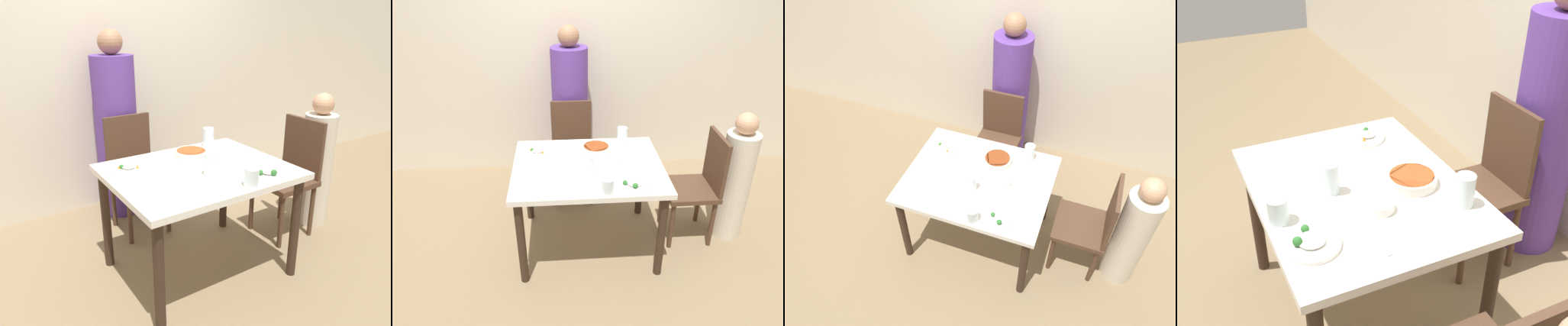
# 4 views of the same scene
# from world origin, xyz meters

# --- Properties ---
(ground_plane) EXTENTS (10.00, 10.00, 0.00)m
(ground_plane) POSITION_xyz_m (0.00, 0.00, 0.00)
(ground_plane) COLOR #847051
(wall_back) EXTENTS (10.00, 0.06, 2.70)m
(wall_back) POSITION_xyz_m (0.00, 1.39, 1.35)
(wall_back) COLOR beige
(wall_back) RESTS_ON ground_plane
(dining_table) EXTENTS (1.11, 0.89, 0.74)m
(dining_table) POSITION_xyz_m (0.00, 0.00, 0.65)
(dining_table) COLOR silver
(dining_table) RESTS_ON ground_plane
(chair_adult_spot) EXTENTS (0.40, 0.40, 0.92)m
(chair_adult_spot) POSITION_xyz_m (-0.09, 0.78, 0.50)
(chair_adult_spot) COLOR #4C3323
(chair_adult_spot) RESTS_ON ground_plane
(chair_child_spot) EXTENTS (0.40, 0.40, 0.92)m
(chair_child_spot) POSITION_xyz_m (0.89, 0.06, 0.50)
(chair_child_spot) COLOR #4C3323
(chair_child_spot) RESTS_ON ground_plane
(person_adult) EXTENTS (0.35, 0.35, 1.56)m
(person_adult) POSITION_xyz_m (-0.09, 1.13, 0.71)
(person_adult) COLOR #5B3893
(person_adult) RESTS_ON ground_plane
(person_child) EXTENTS (0.25, 0.25, 1.10)m
(person_child) POSITION_xyz_m (1.19, 0.06, 0.50)
(person_child) COLOR beige
(person_child) RESTS_ON ground_plane
(bowl_curry) EXTENTS (0.23, 0.23, 0.05)m
(bowl_curry) POSITION_xyz_m (0.08, 0.22, 0.77)
(bowl_curry) COLOR silver
(bowl_curry) RESTS_ON dining_table
(plate_rice_adult) EXTENTS (0.24, 0.24, 0.05)m
(plate_rice_adult) POSITION_xyz_m (-0.40, 0.19, 0.75)
(plate_rice_adult) COLOR white
(plate_rice_adult) RESTS_ON dining_table
(plate_rice_child) EXTENTS (0.22, 0.22, 0.06)m
(plate_rice_child) POSITION_xyz_m (0.29, -0.32, 0.76)
(plate_rice_child) COLOR white
(plate_rice_child) RESTS_ON dining_table
(bowl_rice_small) EXTENTS (0.11, 0.11, 0.04)m
(bowl_rice_small) POSITION_xyz_m (0.20, 0.01, 0.76)
(bowl_rice_small) COLOR white
(bowl_rice_small) RESTS_ON dining_table
(glass_water_tall) EXTENTS (0.08, 0.08, 0.11)m
(glass_water_tall) POSITION_xyz_m (0.10, -0.38, 0.80)
(glass_water_tall) COLOR silver
(glass_water_tall) RESTS_ON dining_table
(glass_water_short) EXTENTS (0.07, 0.07, 0.14)m
(glass_water_short) POSITION_xyz_m (-0.01, -0.13, 0.81)
(glass_water_short) COLOR silver
(glass_water_short) RESTS_ON dining_table
(glass_water_center) EXTENTS (0.08, 0.08, 0.14)m
(glass_water_center) POSITION_xyz_m (0.31, 0.34, 0.81)
(glass_water_center) COLOR silver
(glass_water_center) RESTS_ON dining_table
(fork_steel) EXTENTS (0.18, 0.03, 0.01)m
(fork_steel) POSITION_xyz_m (0.37, -0.07, 0.75)
(fork_steel) COLOR silver
(fork_steel) RESTS_ON dining_table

